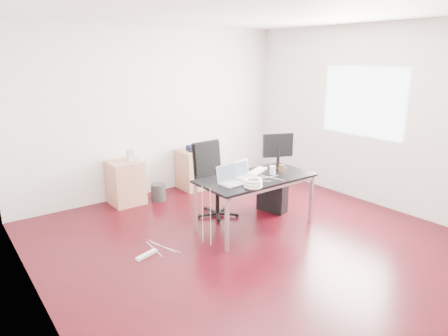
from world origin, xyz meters
TOP-DOWN VIEW (x-y plane):
  - room_shell at (0.04, 0.00)m, footprint 5.00×5.00m
  - desk at (0.33, 0.27)m, footprint 1.60×0.80m
  - office_chair at (0.14, 1.01)m, footprint 0.51×0.53m
  - filing_cabinet_left at (-0.72, 2.23)m, footprint 0.50×0.50m
  - filing_cabinet_right at (0.57, 2.23)m, footprint 0.50×0.50m
  - pc_tower at (0.95, 0.58)m, footprint 0.32×0.49m
  - wastebasket at (-0.25, 2.04)m, footprint 0.31×0.31m
  - power_strip at (-1.27, 0.39)m, footprint 0.30×0.14m
  - laptop_left at (-0.11, 0.25)m, footprint 0.35×0.28m
  - laptop_right at (0.19, 0.31)m, footprint 0.39×0.33m
  - monitor at (0.88, 0.43)m, footprint 0.44×0.26m
  - keyboard at (0.51, 0.45)m, footprint 0.46×0.31m
  - cup_white at (0.60, 0.23)m, footprint 0.09×0.09m
  - cup_brown at (0.79, 0.25)m, footprint 0.09×0.09m
  - cable_coil at (0.01, -0.04)m, footprint 0.24×0.24m
  - power_adapter at (0.09, 0.07)m, footprint 0.08×0.08m
  - speaker at (-0.63, 2.21)m, footprint 0.09×0.09m
  - navy_garment at (0.61, 2.19)m, footprint 0.34×0.29m

SIDE VIEW (x-z plane):
  - power_strip at x=-1.27m, z-range 0.00..0.04m
  - wastebasket at x=-0.25m, z-range 0.00..0.28m
  - pc_tower at x=0.95m, z-range 0.00..0.44m
  - filing_cabinet_left at x=-0.72m, z-range 0.00..0.70m
  - filing_cabinet_right at x=0.57m, z-range 0.00..0.70m
  - office_chair at x=0.14m, z-range 0.06..1.15m
  - desk at x=0.33m, z-range 0.31..1.04m
  - keyboard at x=0.51m, z-range 0.73..0.75m
  - power_adapter at x=0.09m, z-range 0.73..0.76m
  - navy_garment at x=0.61m, z-range 0.70..0.79m
  - cup_brown at x=0.79m, z-range 0.73..0.83m
  - cable_coil at x=0.01m, z-range 0.73..0.84m
  - laptop_left at x=-0.11m, z-range 0.67..0.90m
  - laptop_right at x=0.19m, z-range 0.67..0.90m
  - speaker at x=-0.63m, z-range 0.70..0.88m
  - cup_white at x=0.60m, z-range 0.73..0.85m
  - monitor at x=0.88m, z-range 0.76..1.27m
  - room_shell at x=0.04m, z-range -1.10..3.90m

